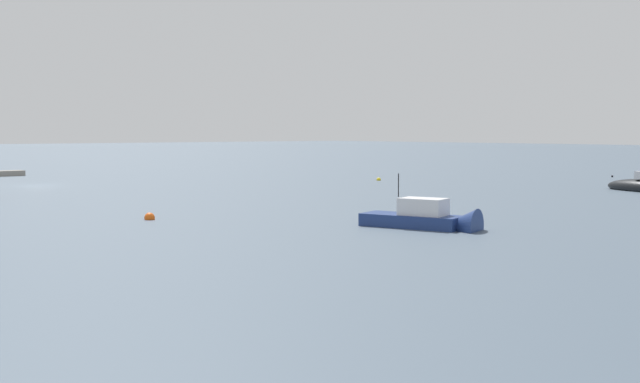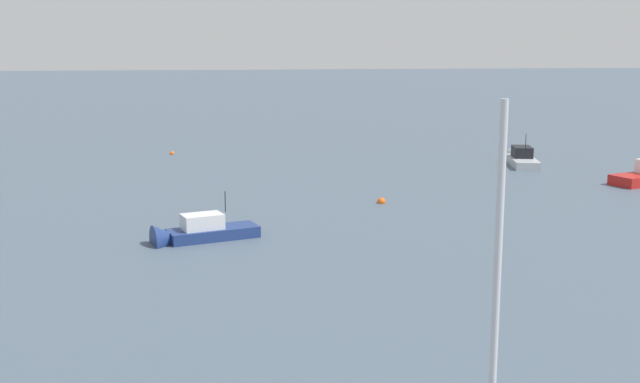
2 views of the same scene
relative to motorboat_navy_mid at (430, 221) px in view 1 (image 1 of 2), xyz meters
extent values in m
plane|color=#475666|center=(3.96, -46.17, -0.38)|extent=(500.00, 500.00, 0.00)
cube|color=gray|center=(0.65, -64.39, -0.07)|extent=(3.19, 1.90, 0.61)
sphere|color=black|center=(-34.09, -9.78, 0.72)|extent=(0.20, 0.20, 0.20)
cube|color=navy|center=(0.33, -0.99, -0.15)|extent=(3.61, 5.76, 0.90)
cone|color=navy|center=(-0.53, 1.57, -0.15)|extent=(2.41, 2.40, 1.90)
cube|color=silver|center=(0.13, -0.38, 0.75)|extent=(2.19, 2.74, 0.90)
cube|color=#283847|center=(-0.08, 0.24, 0.79)|extent=(1.39, 0.56, 0.63)
cylinder|color=black|center=(0.59, -1.76, 1.83)|extent=(0.05, 0.05, 1.26)
sphere|color=#EA5914|center=(9.43, -13.11, -0.27)|extent=(0.61, 0.61, 0.61)
sphere|color=yellow|center=(-26.15, -31.45, -0.30)|extent=(0.45, 0.45, 0.45)
camera|label=1|loc=(30.92, 28.62, 4.72)|focal=44.99mm
camera|label=2|loc=(-46.86, -1.72, 11.57)|focal=44.93mm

